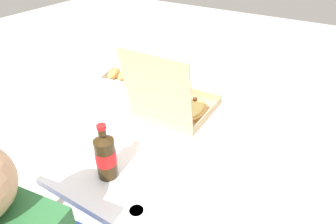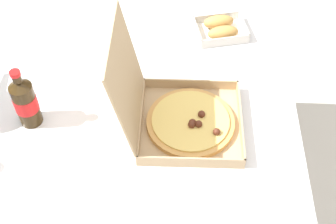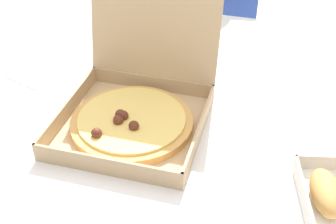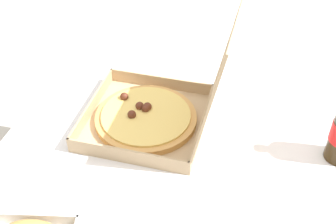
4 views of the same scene
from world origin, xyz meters
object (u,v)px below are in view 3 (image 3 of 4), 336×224
(pizza_box_open, at_px, (136,102))
(chair, at_px, (207,48))
(paper_menu, at_px, (31,67))
(dipping_sauce_cup, at_px, (138,10))
(cola_bottle, at_px, (186,3))

(pizza_box_open, bearing_deg, chair, 90.14)
(chair, xyz_separation_m, pizza_box_open, (0.00, -0.87, 0.32))
(paper_menu, distance_m, dipping_sauce_cup, 0.46)
(paper_menu, xyz_separation_m, dipping_sauce_cup, (0.17, 0.43, 0.01))
(chair, xyz_separation_m, paper_menu, (-0.36, -0.73, 0.27))
(pizza_box_open, distance_m, cola_bottle, 0.48)
(paper_menu, bearing_deg, chair, 81.07)
(dipping_sauce_cup, bearing_deg, chair, 57.70)
(chair, distance_m, cola_bottle, 0.53)
(dipping_sauce_cup, bearing_deg, paper_menu, -111.92)
(chair, distance_m, dipping_sauce_cup, 0.46)
(cola_bottle, height_order, dipping_sauce_cup, cola_bottle)
(paper_menu, relative_size, dipping_sauce_cup, 3.75)
(pizza_box_open, xyz_separation_m, dipping_sauce_cup, (-0.20, 0.57, -0.04))
(pizza_box_open, height_order, dipping_sauce_cup, pizza_box_open)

